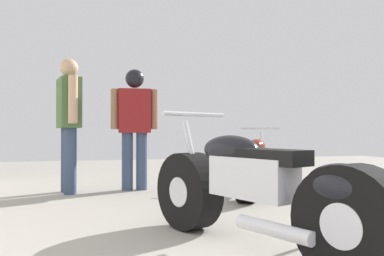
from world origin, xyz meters
TOP-DOWN VIEW (x-y plane):
  - ground_plane at (0.00, 3.31)m, footprint 15.91×15.91m
  - motorcycle_maroon_cruiser at (0.16, 2.44)m, footprint 1.04×1.95m
  - motorcycle_black_naked at (1.09, 4.63)m, footprint 1.13×1.68m
  - mechanic_in_blue at (-1.22, 5.31)m, footprint 0.35×0.71m
  - mechanic_with_helmet at (-0.36, 5.38)m, footprint 0.65×0.27m

SIDE VIEW (x-z plane):
  - ground_plane at x=0.00m, z-range 0.00..0.00m
  - motorcycle_black_naked at x=1.09m, z-range -0.07..0.80m
  - motorcycle_maroon_cruiser at x=0.16m, z-range -0.08..0.87m
  - mechanic_in_blue at x=-1.22m, z-range 0.12..1.87m
  - mechanic_with_helmet at x=-0.36m, z-range 0.16..1.82m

